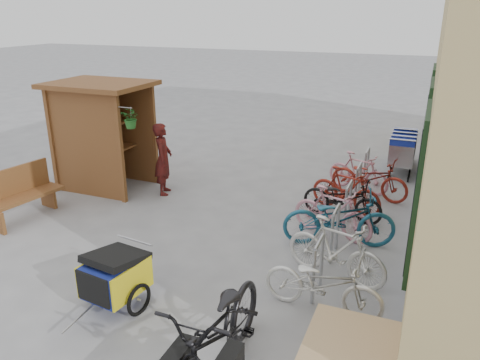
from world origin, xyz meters
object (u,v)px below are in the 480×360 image
at_px(shopping_carts, 404,147).
at_px(bike_4, 342,199).
at_px(person_kiosk, 163,159).
at_px(bike_5, 346,190).
at_px(bike_2, 339,219).
at_px(pallet_stack, 349,358).
at_px(bike_3, 333,213).
at_px(bike_7, 358,172).
at_px(bike_6, 369,178).
at_px(cargo_bike, 219,336).
at_px(bike_0, 323,284).
at_px(child_trailer, 115,275).
at_px(kiosk, 99,121).
at_px(bike_1, 336,250).
at_px(bench, 18,194).

height_order(shopping_carts, bike_4, shopping_carts).
xyz_separation_m(person_kiosk, bike_5, (3.91, 0.49, -0.34)).
relative_size(bike_2, bike_4, 1.20).
bearing_deg(shopping_carts, pallet_stack, -90.00).
distance_m(bike_3, bike_7, 2.47).
xyz_separation_m(pallet_stack, bike_6, (-0.53, 5.48, 0.24)).
xyz_separation_m(cargo_bike, bike_5, (0.45, 5.15, -0.12)).
bearing_deg(bike_0, cargo_bike, 158.85).
relative_size(cargo_bike, bike_2, 1.17).
distance_m(child_trailer, bike_3, 3.95).
bearing_deg(bike_3, bike_0, -155.67).
bearing_deg(cargo_bike, bike_5, 84.98).
bearing_deg(bike_0, bike_2, 8.29).
bearing_deg(pallet_stack, child_trailer, 178.09).
height_order(bike_2, bike_3, bike_2).
distance_m(kiosk, pallet_stack, 7.50).
distance_m(cargo_bike, bike_3, 3.97).
bearing_deg(person_kiosk, bike_6, -92.66).
relative_size(bike_1, bike_4, 1.02).
bearing_deg(child_trailer, pallet_stack, 5.72).
xyz_separation_m(child_trailer, bike_0, (2.66, 0.92, -0.04)).
bearing_deg(pallet_stack, bike_2, 103.28).
xyz_separation_m(shopping_carts, bike_5, (-0.86, -3.18, -0.16)).
xyz_separation_m(person_kiosk, bike_6, (4.24, 1.46, -0.35)).
bearing_deg(bike_5, bench, 132.98).
height_order(person_kiosk, bike_6, person_kiosk).
height_order(cargo_bike, bike_2, cargo_bike).
bearing_deg(bench, shopping_carts, 50.95).
bearing_deg(shopping_carts, bike_2, -98.67).
distance_m(cargo_bike, bike_2, 3.70).
height_order(bike_4, bike_7, bike_7).
height_order(child_trailer, bike_6, bike_6).
height_order(bike_2, bike_4, bike_2).
bearing_deg(bike_1, bike_5, 22.85).
xyz_separation_m(bike_3, bike_4, (0.02, 0.83, -0.04)).
xyz_separation_m(bench, shopping_carts, (6.68, 5.90, 0.10)).
distance_m(bike_0, bike_7, 4.76).
bearing_deg(bike_7, person_kiosk, 133.32).
height_order(cargo_bike, person_kiosk, person_kiosk).
xyz_separation_m(bike_4, bike_6, (0.33, 1.34, 0.03)).
distance_m(pallet_stack, bike_3, 3.44).
xyz_separation_m(bike_0, bike_7, (-0.27, 4.75, 0.01)).
distance_m(kiosk, person_kiosk, 1.69).
xyz_separation_m(child_trailer, person_kiosk, (-1.57, 3.91, 0.33)).
height_order(pallet_stack, shopping_carts, shopping_carts).
bearing_deg(bike_4, bench, 121.27).
distance_m(shopping_carts, bike_2, 4.73).
relative_size(child_trailer, person_kiosk, 0.92).
xyz_separation_m(kiosk, child_trailer, (3.08, -3.76, -1.08)).
distance_m(kiosk, bike_4, 5.54).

